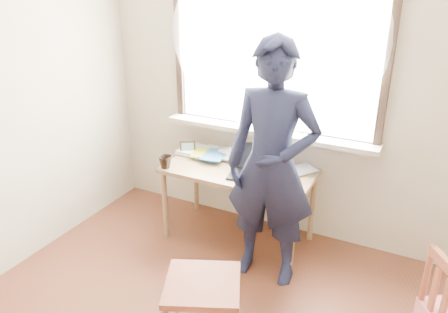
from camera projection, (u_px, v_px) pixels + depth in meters
The scene contains 12 objects.
room_shell at pixel (168, 103), 1.93m from camera, with size 3.52×4.02×2.61m.
desk at pixel (239, 177), 3.64m from camera, with size 1.24×0.62×0.66m.
laptop at pixel (253, 168), 3.51m from camera, with size 0.39×0.33×0.24m.
mug_white at pixel (236, 152), 3.83m from camera, with size 0.12×0.12×0.10m, color white.
mug_dark at pixel (165, 162), 3.62m from camera, with size 0.11×0.11×0.11m, color black.
mouse at pixel (284, 183), 3.35m from camera, with size 0.08×0.06×0.03m, color black.
desk_clutter at pixel (235, 156), 3.83m from camera, with size 0.83×0.54×0.04m.
book_a at pixel (213, 150), 3.97m from camera, with size 0.19×0.26×0.02m, color white.
book_b at pixel (294, 166), 3.65m from camera, with size 0.18×0.25×0.02m, color white.
picture_frame at pixel (188, 148), 3.90m from camera, with size 0.12×0.09×0.11m.
work_chair at pixel (203, 291), 2.64m from camera, with size 0.58×0.57×0.46m.
person at pixel (272, 166), 3.08m from camera, with size 0.66×0.43×1.81m, color black.
Camera 1 is at (1.05, -1.35, 2.17)m, focal length 35.00 mm.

